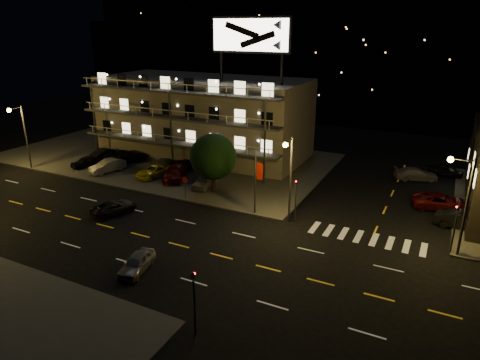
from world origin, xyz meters
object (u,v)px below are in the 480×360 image
at_px(tree, 213,158).
at_px(side_car_0, 463,221).
at_px(lot_car_4, 205,181).
at_px(road_car_west, 114,207).
at_px(road_car_east, 137,263).
at_px(lot_car_2, 154,171).
at_px(lot_car_7, 164,163).

height_order(tree, side_car_0, tree).
xyz_separation_m(lot_car_4, side_car_0, (25.67, 1.57, -0.09)).
relative_size(side_car_0, road_car_west, 1.05).
height_order(road_car_east, road_car_west, road_car_east).
bearing_deg(tree, road_car_east, -80.21).
relative_size(lot_car_2, road_car_east, 1.26).
height_order(lot_car_2, lot_car_4, lot_car_4).
bearing_deg(side_car_0, tree, 101.26).
bearing_deg(road_car_east, lot_car_4, 93.23).
xyz_separation_m(lot_car_2, side_car_0, (32.78, 1.31, -0.05)).
distance_m(tree, lot_car_2, 9.35).
xyz_separation_m(tree, lot_car_7, (-9.78, 4.46, -3.18)).
xyz_separation_m(lot_car_2, lot_car_4, (7.11, -0.25, 0.04)).
bearing_deg(road_car_east, road_car_west, 129.04).
distance_m(lot_car_4, side_car_0, 25.72).
bearing_deg(side_car_0, road_car_east, 136.37).
height_order(side_car_0, road_car_west, side_car_0).
distance_m(lot_car_7, road_car_east, 24.00).
xyz_separation_m(lot_car_7, side_car_0, (33.82, -2.01, -0.00)).
bearing_deg(side_car_0, road_car_west, 116.16).
height_order(lot_car_2, side_car_0, side_car_0).
bearing_deg(lot_car_2, side_car_0, 14.66).
height_order(tree, road_car_east, tree).
bearing_deg(side_car_0, lot_car_4, 98.93).
xyz_separation_m(tree, road_car_east, (2.76, -16.01, -3.31)).
distance_m(lot_car_4, lot_car_7, 8.90).
relative_size(lot_car_4, road_car_west, 0.94).
relative_size(tree, lot_car_2, 1.34).
bearing_deg(lot_car_2, road_car_west, -61.61).
bearing_deg(lot_car_7, lot_car_4, 137.44).
height_order(tree, lot_car_4, tree).
bearing_deg(road_car_west, lot_car_2, -53.66).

